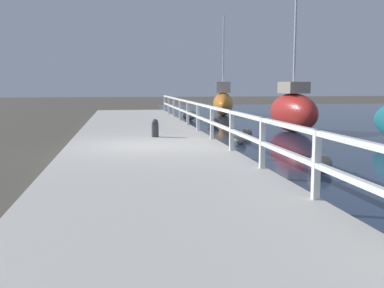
{
  "coord_description": "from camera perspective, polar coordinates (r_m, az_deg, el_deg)",
  "views": [
    {
      "loc": [
        -0.67,
        -12.21,
        1.86
      ],
      "look_at": [
        0.91,
        -2.21,
        0.53
      ],
      "focal_mm": 42.0,
      "sensor_mm": 36.0,
      "label": 1
    }
  ],
  "objects": [
    {
      "name": "ground_plane",
      "position": [
        12.36,
        -5.79,
        -1.19
      ],
      "size": [
        120.0,
        120.0,
        0.0
      ],
      "primitive_type": "plane",
      "color": "#4C473D"
    },
    {
      "name": "dock_walkway",
      "position": [
        12.35,
        -5.79,
        -0.69
      ],
      "size": [
        4.36,
        36.0,
        0.22
      ],
      "color": "beige",
      "rests_on": "ground"
    },
    {
      "name": "railing",
      "position": [
        12.55,
        3.69,
        3.09
      ],
      "size": [
        0.1,
        32.5,
        1.0
      ],
      "color": "white",
      "rests_on": "dock_walkway"
    },
    {
      "name": "boulder_water_edge",
      "position": [
        14.28,
        6.15,
        0.55
      ],
      "size": [
        0.38,
        0.34,
        0.29
      ],
      "color": "gray",
      "rests_on": "ground"
    },
    {
      "name": "boulder_mid_strip",
      "position": [
        23.72,
        -0.38,
        3.65
      ],
      "size": [
        0.73,
        0.66,
        0.55
      ],
      "color": "gray",
      "rests_on": "ground"
    },
    {
      "name": "boulder_upstream",
      "position": [
        16.16,
        6.93,
        1.38
      ],
      "size": [
        0.42,
        0.37,
        0.31
      ],
      "color": "slate",
      "rests_on": "ground"
    },
    {
      "name": "boulder_downstream",
      "position": [
        10.02,
        15.98,
        -2.37
      ],
      "size": [
        0.51,
        0.46,
        0.39
      ],
      "color": "gray",
      "rests_on": "ground"
    },
    {
      "name": "boulder_near_dock",
      "position": [
        20.36,
        2.72,
        2.82
      ],
      "size": [
        0.55,
        0.49,
        0.41
      ],
      "color": "#666056",
      "rests_on": "ground"
    },
    {
      "name": "mooring_bollard",
      "position": [
        14.31,
        -4.71,
        2.04
      ],
      "size": [
        0.22,
        0.22,
        0.57
      ],
      "color": "#333338",
      "rests_on": "dock_walkway"
    },
    {
      "name": "sailboat_orange",
      "position": [
        28.02,
        3.96,
        5.33
      ],
      "size": [
        2.2,
        5.08,
        6.04
      ],
      "rotation": [
        0.0,
        0.0,
        -0.21
      ],
      "color": "orange",
      "rests_on": "water_surface"
    },
    {
      "name": "sailboat_red",
      "position": [
        18.35,
        12.71,
        4.18
      ],
      "size": [
        1.63,
        3.31,
        6.64
      ],
      "rotation": [
        0.0,
        0.0,
        0.12
      ],
      "color": "red",
      "rests_on": "water_surface"
    }
  ]
}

